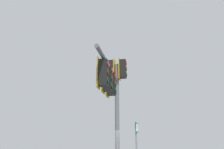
% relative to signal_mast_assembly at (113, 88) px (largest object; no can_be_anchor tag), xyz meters
% --- Properties ---
extents(signal_mast_assembly, '(1.50, 3.94, 5.86)m').
position_rel_signal_mast_assembly_xyz_m(signal_mast_assembly, '(0.00, 0.00, 0.00)').
color(signal_mast_assembly, slate).
rests_on(signal_mast_assembly, ground).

